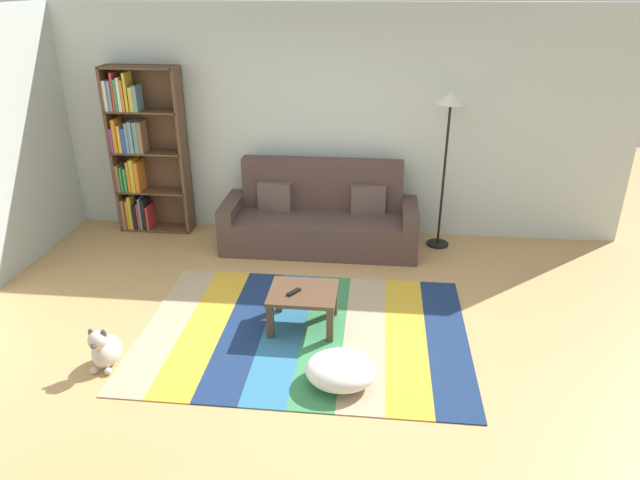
% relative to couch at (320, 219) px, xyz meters
% --- Properties ---
extents(ground_plane, '(14.00, 14.00, 0.00)m').
position_rel_couch_xyz_m(ground_plane, '(0.17, -2.02, -0.34)').
color(ground_plane, tan).
extents(back_wall, '(6.80, 0.10, 2.70)m').
position_rel_couch_xyz_m(back_wall, '(0.17, 0.53, 1.01)').
color(back_wall, silver).
rests_on(back_wall, ground_plane).
extents(rug, '(2.92, 2.11, 0.01)m').
position_rel_couch_xyz_m(rug, '(0.05, -1.87, -0.33)').
color(rug, tan).
rests_on(rug, ground_plane).
extents(couch, '(2.26, 0.80, 1.00)m').
position_rel_couch_xyz_m(couch, '(0.00, 0.00, 0.00)').
color(couch, '#4C3833').
rests_on(couch, ground_plane).
extents(bookshelf, '(0.90, 0.28, 2.02)m').
position_rel_couch_xyz_m(bookshelf, '(-2.23, 0.28, 0.65)').
color(bookshelf, brown).
rests_on(bookshelf, ground_plane).
extents(coffee_table, '(0.61, 0.52, 0.36)m').
position_rel_couch_xyz_m(coffee_table, '(0.03, -1.77, -0.04)').
color(coffee_table, '#513826').
rests_on(coffee_table, rug).
extents(pouf, '(0.56, 0.50, 0.24)m').
position_rel_couch_xyz_m(pouf, '(0.43, -2.56, -0.21)').
color(pouf, white).
rests_on(pouf, rug).
extents(dog, '(0.22, 0.35, 0.40)m').
position_rel_couch_xyz_m(dog, '(-1.51, -2.53, -0.18)').
color(dog, beige).
rests_on(dog, ground_plane).
extents(standing_lamp, '(0.32, 0.32, 1.82)m').
position_rel_couch_xyz_m(standing_lamp, '(1.40, 0.15, 1.19)').
color(standing_lamp, black).
rests_on(standing_lamp, ground_plane).
extents(tv_remote, '(0.12, 0.15, 0.02)m').
position_rel_couch_xyz_m(tv_remote, '(-0.05, -1.81, 0.04)').
color(tv_remote, black).
rests_on(tv_remote, coffee_table).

